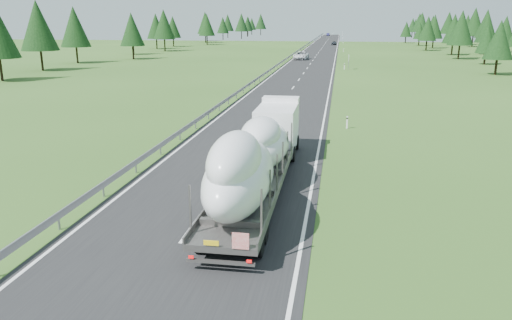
% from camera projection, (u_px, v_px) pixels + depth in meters
% --- Properties ---
extents(road_surface, '(10.00, 400.00, 0.02)m').
position_uv_depth(road_surface, '(313.00, 60.00, 106.96)').
color(road_surface, black).
rests_on(road_surface, ground).
extents(guardrail, '(0.10, 400.00, 0.76)m').
position_uv_depth(guardrail, '(289.00, 57.00, 107.58)').
color(guardrail, slate).
rests_on(guardrail, ground).
extents(marker_posts, '(0.13, 350.08, 1.00)m').
position_uv_depth(marker_posts, '(343.00, 46.00, 158.03)').
color(marker_posts, silver).
rests_on(marker_posts, ground).
extents(highway_sign, '(0.08, 0.90, 2.60)m').
position_uv_depth(highway_sign, '(349.00, 59.00, 86.34)').
color(highway_sign, slate).
rests_on(highway_sign, ground).
extents(tree_line_right, '(26.51, 327.85, 12.58)m').
position_uv_depth(tree_line_right, '(497.00, 27.00, 114.23)').
color(tree_line_right, black).
rests_on(tree_line_right, ground).
extents(tree_line_left, '(15.25, 327.75, 12.63)m').
position_uv_depth(tree_line_left, '(153.00, 25.00, 133.60)').
color(tree_line_left, black).
rests_on(tree_line_left, ground).
extents(boat_truck, '(2.67, 18.34, 4.29)m').
position_uv_depth(boat_truck, '(258.00, 152.00, 23.96)').
color(boat_truck, white).
rests_on(boat_truck, ground).
extents(distant_van, '(3.29, 6.36, 1.72)m').
position_uv_depth(distant_van, '(301.00, 56.00, 108.56)').
color(distant_van, silver).
rests_on(distant_van, ground).
extents(distant_car_dark, '(1.86, 3.98, 1.32)m').
position_uv_depth(distant_car_dark, '(334.00, 43.00, 172.31)').
color(distant_car_dark, black).
rests_on(distant_car_dark, ground).
extents(distant_car_blue, '(1.96, 4.68, 1.50)m').
position_uv_depth(distant_car_blue, '(328.00, 34.00, 273.58)').
color(distant_car_blue, '#1A1947').
rests_on(distant_car_blue, ground).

